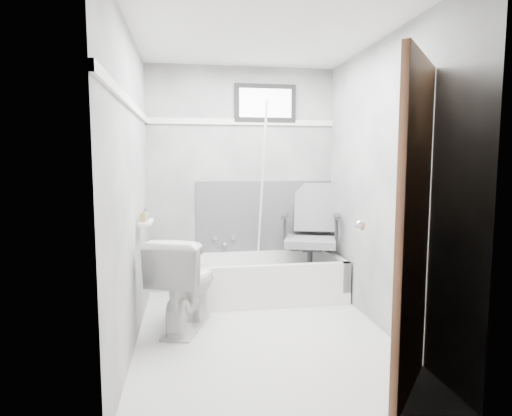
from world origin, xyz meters
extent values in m
plane|color=white|center=(0.00, 0.00, 0.00)|extent=(2.60, 2.60, 0.00)
plane|color=silver|center=(0.00, 0.00, 2.40)|extent=(2.60, 2.60, 0.00)
cube|color=slate|center=(0.00, 1.30, 1.20)|extent=(2.00, 0.02, 2.40)
cube|color=slate|center=(0.00, -1.30, 1.20)|extent=(2.00, 0.02, 2.40)
cube|color=slate|center=(-1.00, 0.00, 1.20)|extent=(0.02, 2.60, 2.40)
cube|color=slate|center=(1.00, 0.00, 1.20)|extent=(0.02, 2.60, 2.40)
imported|color=white|center=(-0.62, 0.26, 0.39)|extent=(0.68, 0.89, 0.78)
cube|color=#4C4C4F|center=(0.25, 1.29, 0.80)|extent=(1.50, 0.02, 0.78)
cube|color=white|center=(0.00, 1.29, 1.82)|extent=(2.00, 0.02, 0.06)
cube|color=white|center=(-0.99, 0.00, 1.82)|extent=(0.02, 2.60, 0.06)
cylinder|color=white|center=(0.17, 1.06, 1.05)|extent=(0.02, 0.61, 1.87)
cube|color=silver|center=(-0.93, 0.33, 0.90)|extent=(0.10, 0.32, 0.02)
imported|color=#A08850|center=(-0.94, 0.25, 0.97)|extent=(0.07, 0.07, 0.11)
imported|color=#45697F|center=(-0.94, 0.39, 0.96)|extent=(0.11, 0.11, 0.10)
camera|label=1|loc=(-0.59, -3.29, 1.40)|focal=30.00mm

